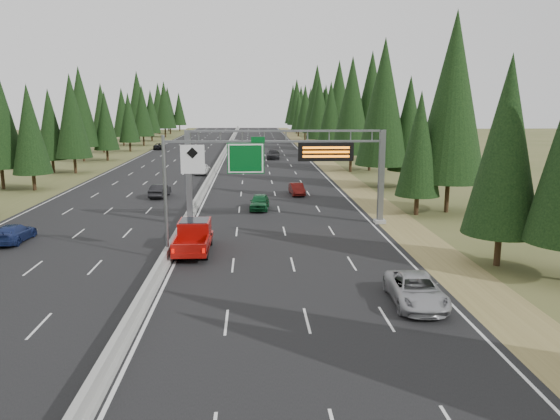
{
  "coord_description": "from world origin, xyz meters",
  "views": [
    {
      "loc": [
        5.52,
        -9.37,
        10.09
      ],
      "look_at": [
        7.02,
        20.0,
        4.26
      ],
      "focal_mm": 35.0,
      "sensor_mm": 36.0,
      "label": 1
    }
  ],
  "objects": [
    {
      "name": "road",
      "position": [
        0.0,
        80.0,
        0.04
      ],
      "size": [
        32.0,
        260.0,
        0.08
      ],
      "primitive_type": "cube",
      "color": "black",
      "rests_on": "ground"
    },
    {
      "name": "car_ahead_green",
      "position": [
        6.17,
        41.55,
        0.8
      ],
      "size": [
        2.06,
        4.38,
        1.45
      ],
      "primitive_type": "imported",
      "rotation": [
        0.0,
        0.0,
        -0.08
      ],
      "color": "#14582C",
      "rests_on": "road"
    },
    {
      "name": "car_ahead_dkgrey",
      "position": [
        9.31,
        88.51,
        0.88
      ],
      "size": [
        2.53,
        5.65,
        1.61
      ],
      "primitive_type": "imported",
      "rotation": [
        0.0,
        0.0,
        -0.05
      ],
      "color": "black",
      "rests_on": "road"
    },
    {
      "name": "sign_gantry",
      "position": [
        8.92,
        34.88,
        5.27
      ],
      "size": [
        16.75,
        0.98,
        7.8
      ],
      "color": "slate",
      "rests_on": "road"
    },
    {
      "name": "car_onc_blue",
      "position": [
        -11.84,
        30.09,
        0.74
      ],
      "size": [
        1.95,
        4.61,
        1.33
      ],
      "primitive_type": "imported",
      "rotation": [
        0.0,
        0.0,
        3.12
      ],
      "color": "navy",
      "rests_on": "road"
    },
    {
      "name": "car_ahead_far",
      "position": [
        3.12,
        110.44,
        0.81
      ],
      "size": [
        2.14,
        4.43,
        1.46
      ],
      "primitive_type": "imported",
      "rotation": [
        0.0,
        0.0,
        -0.1
      ],
      "color": "black",
      "rests_on": "road"
    },
    {
      "name": "silver_minivan",
      "position": [
        13.67,
        16.34,
        0.81
      ],
      "size": [
        2.62,
        5.36,
        1.47
      ],
      "primitive_type": "imported",
      "rotation": [
        0.0,
        0.0,
        -0.04
      ],
      "color": "#A0A0A5",
      "rests_on": "road"
    },
    {
      "name": "car_onc_white",
      "position": [
        -1.5,
        67.71,
        0.87
      ],
      "size": [
        2.23,
        4.77,
        1.58
      ],
      "primitive_type": "imported",
      "rotation": [
        0.0,
        0.0,
        3.06
      ],
      "color": "white",
      "rests_on": "road"
    },
    {
      "name": "shoulder_right",
      "position": [
        17.8,
        80.0,
        0.03
      ],
      "size": [
        3.6,
        260.0,
        0.06
      ],
      "primitive_type": "cube",
      "color": "olive",
      "rests_on": "ground"
    },
    {
      "name": "car_onc_far",
      "position": [
        -14.5,
        110.0,
        0.75
      ],
      "size": [
        2.59,
        5.0,
        1.35
      ],
      "primitive_type": "imported",
      "rotation": [
        0.0,
        0.0,
        3.21
      ],
      "color": "black",
      "rests_on": "road"
    },
    {
      "name": "red_pickup",
      "position": [
        1.5,
        27.15,
        1.2
      ],
      "size": [
        2.22,
        6.23,
        2.03
      ],
      "color": "black",
      "rests_on": "road"
    },
    {
      "name": "hov_sign_pole",
      "position": [
        0.58,
        24.97,
        4.72
      ],
      "size": [
        2.8,
        0.5,
        8.0
      ],
      "color": "slate",
      "rests_on": "road"
    },
    {
      "name": "median_barrier",
      "position": [
        0.0,
        80.0,
        0.41
      ],
      "size": [
        0.7,
        260.0,
        0.85
      ],
      "color": "gray",
      "rests_on": "road"
    },
    {
      "name": "tree_row_left",
      "position": [
        -22.37,
        63.47,
        8.95
      ],
      "size": [
        11.54,
        238.25,
        18.72
      ],
      "color": "black",
      "rests_on": "ground"
    },
    {
      "name": "car_onc_near",
      "position": [
        -4.39,
        48.86,
        0.78
      ],
      "size": [
        1.84,
        4.37,
        1.4
      ],
      "primitive_type": "imported",
      "rotation": [
        0.0,
        0.0,
        3.06
      ],
      "color": "black",
      "rests_on": "road"
    },
    {
      "name": "car_ahead_white",
      "position": [
        1.6,
        118.38,
        0.79
      ],
      "size": [
        2.71,
        5.27,
        1.42
      ],
      "primitive_type": "imported",
      "rotation": [
        0.0,
        0.0,
        -0.07
      ],
      "color": "white",
      "rests_on": "road"
    },
    {
      "name": "shoulder_left",
      "position": [
        -17.8,
        80.0,
        0.03
      ],
      "size": [
        3.6,
        260.0,
        0.06
      ],
      "primitive_type": "cube",
      "color": "#4A5226",
      "rests_on": "ground"
    },
    {
      "name": "tree_row_right",
      "position": [
        22.1,
        71.65,
        9.33
      ],
      "size": [
        10.92,
        241.65,
        18.76
      ],
      "color": "black",
      "rests_on": "ground"
    },
    {
      "name": "car_ahead_dkred",
      "position": [
        10.39,
        49.55,
        0.72
      ],
      "size": [
        1.65,
        3.97,
        1.28
      ],
      "primitive_type": "imported",
      "rotation": [
        0.0,
        0.0,
        0.08
      ],
      "color": "#530E0B",
      "rests_on": "road"
    }
  ]
}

